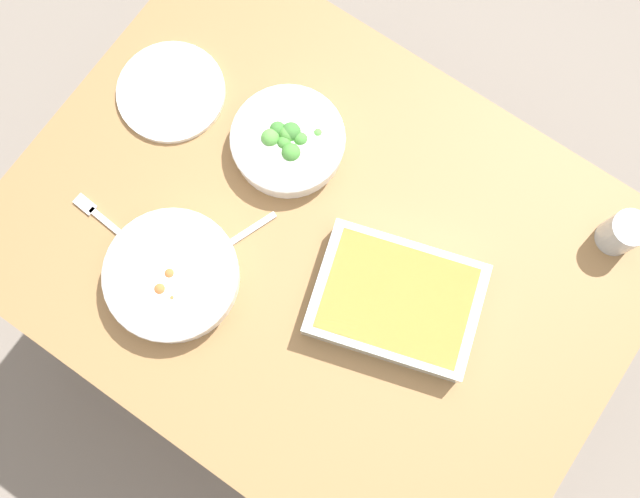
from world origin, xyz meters
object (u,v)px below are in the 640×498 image
at_px(baking_dish, 396,300).
at_px(drink_cup, 621,233).
at_px(spoon_by_stew, 226,246).
at_px(broccoli_bowl, 288,141).
at_px(side_plate, 171,92).
at_px(fork_on_table, 105,221).
at_px(stew_bowl, 172,276).

xyz_separation_m(baking_dish, drink_cup, (0.28, 0.35, 0.00)).
height_order(baking_dish, drink_cup, drink_cup).
bearing_deg(spoon_by_stew, broccoli_bowl, 94.42).
relative_size(broccoli_bowl, side_plate, 1.02).
height_order(drink_cup, fork_on_table, drink_cup).
bearing_deg(fork_on_table, baking_dish, 18.55).
distance_m(side_plate, fork_on_table, 0.29).
distance_m(drink_cup, spoon_by_stew, 0.75).
xyz_separation_m(drink_cup, fork_on_table, (-0.83, -0.53, -0.04)).
distance_m(baking_dish, spoon_by_stew, 0.34).
height_order(drink_cup, spoon_by_stew, drink_cup).
bearing_deg(baking_dish, spoon_by_stew, -164.32).
bearing_deg(fork_on_table, spoon_by_stew, 22.58).
bearing_deg(stew_bowl, spoon_by_stew, 68.71).
relative_size(drink_cup, spoon_by_stew, 0.50).
relative_size(side_plate, fork_on_table, 1.24).
bearing_deg(baking_dish, stew_bowl, -151.69).
distance_m(stew_bowl, fork_on_table, 0.19).
bearing_deg(drink_cup, broccoli_bowl, -162.06).
distance_m(baking_dish, drink_cup, 0.44).
height_order(stew_bowl, broccoli_bowl, broccoli_bowl).
height_order(broccoli_bowl, drink_cup, drink_cup).
relative_size(side_plate, spoon_by_stew, 1.29).
bearing_deg(fork_on_table, side_plate, 101.19).
height_order(drink_cup, side_plate, drink_cup).
bearing_deg(stew_bowl, baking_dish, 28.31).
xyz_separation_m(broccoli_bowl, drink_cup, (0.63, 0.20, 0.01)).
bearing_deg(spoon_by_stew, side_plate, 145.27).
height_order(baking_dish, fork_on_table, baking_dish).
height_order(broccoli_bowl, spoon_by_stew, broccoli_bowl).
height_order(spoon_by_stew, fork_on_table, spoon_by_stew).
xyz_separation_m(stew_bowl, baking_dish, (0.37, 0.20, 0.00)).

